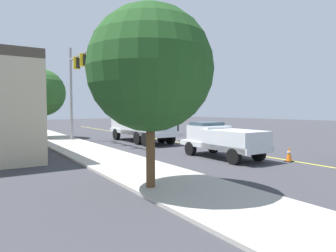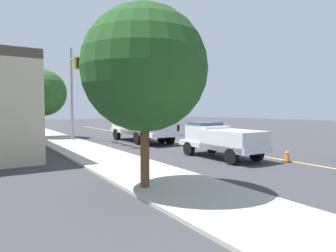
{
  "view_description": "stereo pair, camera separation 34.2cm",
  "coord_description": "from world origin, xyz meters",
  "px_view_note": "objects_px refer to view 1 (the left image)",
  "views": [
    {
      "loc": [
        -22.0,
        17.19,
        2.89
      ],
      "look_at": [
        -2.14,
        0.89,
        1.4
      ],
      "focal_mm": 31.8,
      "sensor_mm": 36.0,
      "label": 1
    },
    {
      "loc": [
        -22.22,
        16.92,
        2.89
      ],
      "look_at": [
        -2.14,
        0.89,
        1.4
      ],
      "focal_mm": 31.8,
      "sensor_mm": 36.0,
      "label": 2
    }
  ],
  "objects_px": {
    "traffic_signal_mast": "(78,75)",
    "traffic_cone_mid_front": "(137,133)",
    "service_pickup_truck": "(223,139)",
    "passing_minivan": "(160,126)",
    "traffic_cone_leading": "(289,154)",
    "utility_bucket_truck": "(141,123)"
  },
  "relations": [
    {
      "from": "service_pickup_truck",
      "to": "passing_minivan",
      "type": "bearing_deg",
      "value": -25.35
    },
    {
      "from": "service_pickup_truck",
      "to": "passing_minivan",
      "type": "distance_m",
      "value": 17.23
    },
    {
      "from": "passing_minivan",
      "to": "traffic_cone_mid_front",
      "type": "xyz_separation_m",
      "value": [
        -1.23,
        3.98,
        -0.61
      ]
    },
    {
      "from": "traffic_cone_leading",
      "to": "service_pickup_truck",
      "type": "bearing_deg",
      "value": 30.84
    },
    {
      "from": "passing_minivan",
      "to": "traffic_cone_leading",
      "type": "relative_size",
      "value": 5.89
    },
    {
      "from": "traffic_signal_mast",
      "to": "passing_minivan",
      "type": "bearing_deg",
      "value": -75.21
    },
    {
      "from": "service_pickup_truck",
      "to": "traffic_cone_mid_front",
      "type": "distance_m",
      "value": 14.76
    },
    {
      "from": "service_pickup_truck",
      "to": "passing_minivan",
      "type": "xyz_separation_m",
      "value": [
        15.57,
        -7.38,
        -0.15
      ]
    },
    {
      "from": "utility_bucket_truck",
      "to": "traffic_cone_mid_front",
      "type": "distance_m",
      "value": 4.89
    },
    {
      "from": "service_pickup_truck",
      "to": "passing_minivan",
      "type": "relative_size",
      "value": 1.16
    },
    {
      "from": "utility_bucket_truck",
      "to": "traffic_cone_leading",
      "type": "distance_m",
      "value": 13.36
    },
    {
      "from": "utility_bucket_truck",
      "to": "passing_minivan",
      "type": "xyz_separation_m",
      "value": [
        5.37,
        -6.25,
        -0.67
      ]
    },
    {
      "from": "utility_bucket_truck",
      "to": "service_pickup_truck",
      "type": "xyz_separation_m",
      "value": [
        -10.2,
        1.13,
        -0.52
      ]
    },
    {
      "from": "utility_bucket_truck",
      "to": "passing_minivan",
      "type": "height_order",
      "value": "utility_bucket_truck"
    },
    {
      "from": "utility_bucket_truck",
      "to": "traffic_signal_mast",
      "type": "bearing_deg",
      "value": 61.41
    },
    {
      "from": "utility_bucket_truck",
      "to": "traffic_cone_leading",
      "type": "bearing_deg",
      "value": -176.92
    },
    {
      "from": "passing_minivan",
      "to": "traffic_cone_leading",
      "type": "height_order",
      "value": "passing_minivan"
    },
    {
      "from": "traffic_cone_leading",
      "to": "traffic_cone_mid_front",
      "type": "bearing_deg",
      "value": -5.08
    },
    {
      "from": "traffic_signal_mast",
      "to": "traffic_cone_mid_front",
      "type": "bearing_deg",
      "value": -76.6
    },
    {
      "from": "utility_bucket_truck",
      "to": "traffic_cone_mid_front",
      "type": "xyz_separation_m",
      "value": [
        4.15,
        -2.26,
        -1.28
      ]
    },
    {
      "from": "traffic_cone_mid_front",
      "to": "passing_minivan",
      "type": "bearing_deg",
      "value": -72.87
    },
    {
      "from": "service_pickup_truck",
      "to": "traffic_cone_mid_front",
      "type": "height_order",
      "value": "service_pickup_truck"
    }
  ]
}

